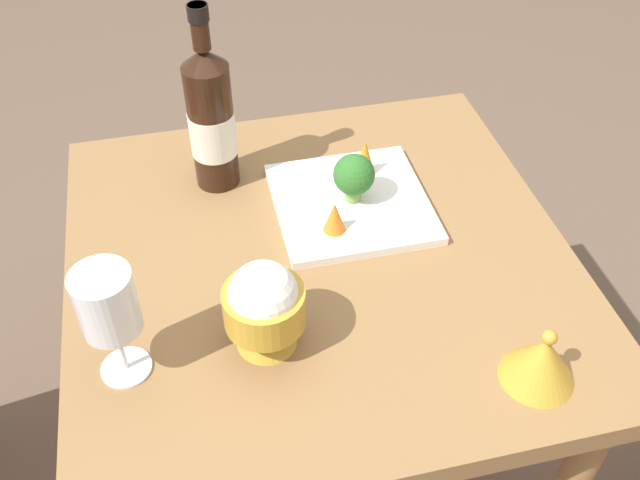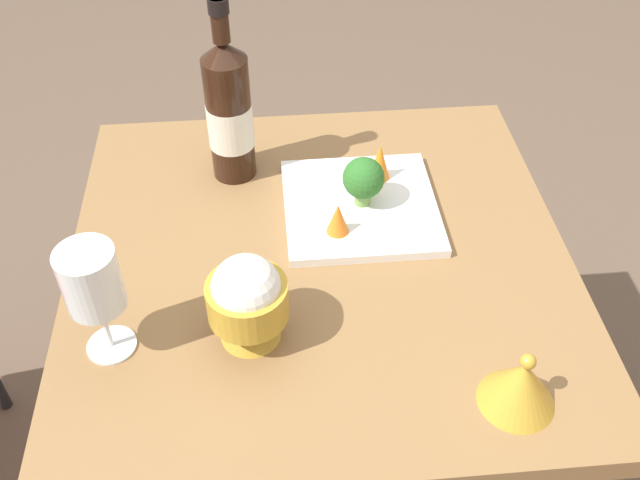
# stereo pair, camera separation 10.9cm
# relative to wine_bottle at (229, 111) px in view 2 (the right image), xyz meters

# --- Properties ---
(dining_table) EXTENTS (0.78, 0.78, 0.74)m
(dining_table) POSITION_rel_wine_bottle_xyz_m (0.22, 0.13, -0.23)
(dining_table) COLOR olive
(dining_table) RESTS_ON ground_plane
(wine_bottle) EXTENTS (0.08, 0.08, 0.32)m
(wine_bottle) POSITION_rel_wine_bottle_xyz_m (0.00, 0.00, 0.00)
(wine_bottle) COLOR black
(wine_bottle) RESTS_ON dining_table
(wine_glass) EXTENTS (0.08, 0.08, 0.18)m
(wine_glass) POSITION_rel_wine_bottle_xyz_m (0.37, -0.17, 0.00)
(wine_glass) COLOR white
(wine_glass) RESTS_ON dining_table
(rice_bowl) EXTENTS (0.11, 0.11, 0.14)m
(rice_bowl) POSITION_rel_wine_bottle_xyz_m (0.37, 0.02, -0.05)
(rice_bowl) COLOR gold
(rice_bowl) RESTS_ON dining_table
(rice_bowl_lid) EXTENTS (0.10, 0.10, 0.09)m
(rice_bowl_lid) POSITION_rel_wine_bottle_xyz_m (0.51, 0.36, -0.09)
(rice_bowl_lid) COLOR gold
(rice_bowl_lid) RESTS_ON dining_table
(serving_plate) EXTENTS (0.25, 0.25, 0.02)m
(serving_plate) POSITION_rel_wine_bottle_xyz_m (0.12, 0.21, -0.12)
(serving_plate) COLOR white
(serving_plate) RESTS_ON dining_table
(broccoli_floret) EXTENTS (0.07, 0.07, 0.09)m
(broccoli_floret) POSITION_rel_wine_bottle_xyz_m (0.12, 0.21, -0.06)
(broccoli_floret) COLOR #729E4C
(broccoli_floret) RESTS_ON serving_plate
(carrot_garnish_left) EXTENTS (0.04, 0.04, 0.07)m
(carrot_garnish_left) POSITION_rel_wine_bottle_xyz_m (0.06, 0.25, -0.08)
(carrot_garnish_left) COLOR orange
(carrot_garnish_left) RESTS_ON serving_plate
(carrot_garnish_right) EXTENTS (0.04, 0.04, 0.05)m
(carrot_garnish_right) POSITION_rel_wine_bottle_xyz_m (0.19, 0.16, -0.08)
(carrot_garnish_right) COLOR orange
(carrot_garnish_right) RESTS_ON serving_plate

